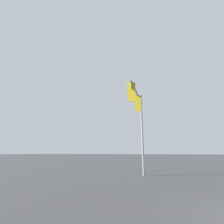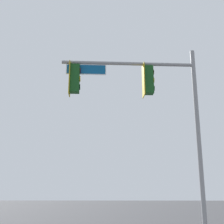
% 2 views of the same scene
% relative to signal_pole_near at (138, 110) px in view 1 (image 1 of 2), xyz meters
% --- Properties ---
extents(signal_pole_near, '(5.15, 0.98, 6.96)m').
position_rel_signal_pole_near_xyz_m(signal_pole_near, '(0.00, 0.00, 0.00)').
color(signal_pole_near, gray).
rests_on(signal_pole_near, ground_plane).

